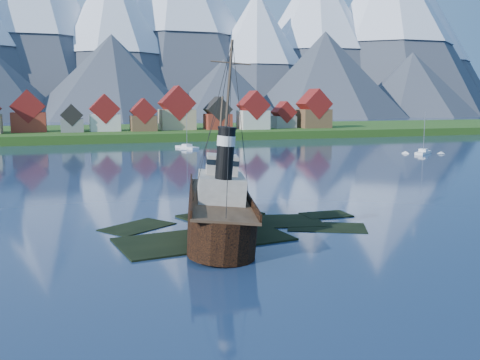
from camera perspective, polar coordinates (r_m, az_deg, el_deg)
name	(u,v)px	position (r m, az deg, el deg)	size (l,w,h in m)	color
ground	(226,233)	(59.91, -1.54, -5.71)	(1400.00, 1400.00, 0.00)	#1B2D4C
shoal	(235,231)	(62.50, -0.53, -5.43)	(31.71, 21.24, 1.14)	black
shore_bank	(108,136)	(226.75, -13.94, 4.57)	(600.00, 80.00, 3.20)	#1D4814
seawall	(116,143)	(188.97, -13.07, 3.85)	(600.00, 2.50, 2.00)	#3F3D38
town	(16,116)	(208.59, -22.82, 6.30)	(250.96, 16.69, 17.30)	maroon
mountains	(77,19)	(542.31, -16.96, 16.10)	(965.00, 340.00, 205.00)	#2D333D
tugboat_wreck	(213,207)	(60.33, -2.90, -2.92)	(6.44, 27.74, 21.98)	black
sailboat_d	(423,153)	(155.70, 18.95, 2.75)	(8.26, 7.11, 11.96)	white
sailboat_e	(187,148)	(164.29, -5.68, 3.44)	(5.65, 10.02, 11.34)	white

